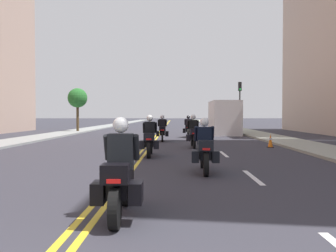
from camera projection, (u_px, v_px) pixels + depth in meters
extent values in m
plane|color=#32313A|center=(164.00, 127.00, 50.21)|extent=(264.00, 264.00, 0.00)
cube|color=gray|center=(102.00, 127.00, 50.35)|extent=(2.55, 144.00, 0.12)
cube|color=#9A9E8E|center=(227.00, 127.00, 50.07)|extent=(2.55, 144.00, 0.12)
cube|color=yellow|center=(163.00, 127.00, 50.22)|extent=(0.12, 132.00, 0.01)
cube|color=yellow|center=(165.00, 127.00, 50.21)|extent=(0.12, 132.00, 0.01)
cube|color=silver|center=(253.00, 177.00, 10.18)|extent=(0.14, 2.40, 0.01)
cube|color=silver|center=(224.00, 154.00, 16.18)|extent=(0.14, 2.40, 0.01)
cube|color=silver|center=(210.00, 143.00, 22.17)|extent=(0.14, 2.40, 0.01)
cube|color=silver|center=(203.00, 137.00, 28.17)|extent=(0.14, 2.40, 0.01)
cube|color=silver|center=(198.00, 133.00, 34.17)|extent=(0.14, 2.40, 0.01)
cube|color=silver|center=(194.00, 131.00, 40.16)|extent=(0.14, 2.40, 0.01)
cube|color=silver|center=(192.00, 129.00, 46.16)|extent=(0.14, 2.40, 0.01)
cube|color=silver|center=(190.00, 127.00, 52.16)|extent=(0.14, 2.40, 0.01)
cube|color=silver|center=(188.00, 126.00, 58.15)|extent=(0.14, 2.40, 0.01)
cylinder|color=black|center=(126.00, 189.00, 7.01)|extent=(0.15, 0.61, 0.61)
cylinder|color=black|center=(115.00, 209.00, 5.51)|extent=(0.15, 0.61, 0.61)
cube|color=silver|center=(126.00, 171.00, 7.00)|extent=(0.15, 0.32, 0.04)
cube|color=black|center=(121.00, 181.00, 6.25)|extent=(0.34, 1.14, 0.40)
cube|color=black|center=(115.00, 174.00, 5.57)|extent=(0.41, 0.37, 0.28)
cube|color=red|center=(114.00, 181.00, 5.39)|extent=(0.20, 0.03, 0.06)
cube|color=black|center=(99.00, 192.00, 5.81)|extent=(0.21, 0.44, 0.32)
cube|color=black|center=(136.00, 192.00, 5.81)|extent=(0.21, 0.44, 0.32)
cube|color=#B2C1CC|center=(124.00, 154.00, 6.72)|extent=(0.36, 0.13, 0.36)
cube|color=black|center=(121.00, 151.00, 6.19)|extent=(0.40, 0.27, 0.57)
cylinder|color=black|center=(107.00, 147.00, 6.34)|extent=(0.10, 0.28, 0.45)
cylinder|color=black|center=(136.00, 147.00, 6.34)|extent=(0.10, 0.28, 0.45)
sphere|color=white|center=(121.00, 125.00, 6.21)|extent=(0.26, 0.26, 0.26)
cylinder|color=black|center=(203.00, 158.00, 11.94)|extent=(0.14, 0.65, 0.65)
cylinder|color=black|center=(206.00, 164.00, 10.31)|extent=(0.14, 0.65, 0.65)
cube|color=silver|center=(203.00, 147.00, 11.93)|extent=(0.15, 0.32, 0.04)
cube|color=black|center=(204.00, 151.00, 11.11)|extent=(0.35, 1.24, 0.40)
cube|color=black|center=(206.00, 146.00, 10.37)|extent=(0.41, 0.37, 0.28)
cube|color=red|center=(206.00, 149.00, 10.19)|extent=(0.20, 0.03, 0.06)
cube|color=black|center=(195.00, 156.00, 10.64)|extent=(0.21, 0.44, 0.32)
cube|color=black|center=(215.00, 156.00, 10.62)|extent=(0.21, 0.44, 0.32)
cube|color=#B2C1CC|center=(203.00, 137.00, 11.62)|extent=(0.36, 0.13, 0.36)
cube|color=black|center=(204.00, 136.00, 11.05)|extent=(0.41, 0.27, 0.51)
cylinder|color=black|center=(196.00, 134.00, 11.21)|extent=(0.11, 0.28, 0.45)
cylinder|color=black|center=(212.00, 134.00, 11.19)|extent=(0.11, 0.28, 0.45)
sphere|color=white|center=(204.00, 122.00, 11.07)|extent=(0.26, 0.26, 0.26)
cylinder|color=black|center=(151.00, 146.00, 16.23)|extent=(0.15, 0.63, 0.63)
cylinder|color=black|center=(149.00, 150.00, 14.60)|extent=(0.15, 0.63, 0.63)
cube|color=silver|center=(151.00, 139.00, 16.22)|extent=(0.15, 0.32, 0.04)
cube|color=black|center=(150.00, 141.00, 15.41)|extent=(0.34, 1.24, 0.40)
cube|color=black|center=(149.00, 137.00, 14.67)|extent=(0.41, 0.37, 0.28)
cube|color=red|center=(149.00, 139.00, 14.48)|extent=(0.20, 0.03, 0.06)
cube|color=black|center=(142.00, 145.00, 14.92)|extent=(0.21, 0.44, 0.32)
cube|color=black|center=(156.00, 145.00, 14.92)|extent=(0.21, 0.44, 0.32)
cube|color=#B2C1CC|center=(150.00, 131.00, 15.92)|extent=(0.36, 0.13, 0.36)
cube|color=black|center=(150.00, 129.00, 15.34)|extent=(0.40, 0.27, 0.59)
cylinder|color=black|center=(144.00, 128.00, 15.49)|extent=(0.11, 0.28, 0.45)
cylinder|color=black|center=(156.00, 128.00, 15.49)|extent=(0.11, 0.28, 0.45)
sphere|color=white|center=(150.00, 118.00, 15.36)|extent=(0.26, 0.26, 0.26)
cylinder|color=black|center=(192.00, 140.00, 20.25)|extent=(0.13, 0.67, 0.67)
cylinder|color=black|center=(194.00, 142.00, 18.74)|extent=(0.13, 0.67, 0.67)
cube|color=silver|center=(192.00, 133.00, 20.24)|extent=(0.15, 0.32, 0.04)
cube|color=black|center=(193.00, 135.00, 19.49)|extent=(0.34, 1.15, 0.40)
cube|color=black|center=(194.00, 132.00, 18.80)|extent=(0.41, 0.37, 0.28)
cube|color=red|center=(194.00, 133.00, 18.61)|extent=(0.20, 0.03, 0.06)
cube|color=black|center=(188.00, 138.00, 19.04)|extent=(0.21, 0.44, 0.32)
cube|color=black|center=(199.00, 138.00, 19.04)|extent=(0.21, 0.44, 0.32)
cube|color=#B2C1CC|center=(193.00, 128.00, 19.96)|extent=(0.36, 0.13, 0.36)
cube|color=black|center=(193.00, 126.00, 19.42)|extent=(0.41, 0.27, 0.59)
cylinder|color=black|center=(188.00, 125.00, 19.57)|extent=(0.11, 0.28, 0.45)
cylinder|color=black|center=(198.00, 125.00, 19.57)|extent=(0.11, 0.28, 0.45)
sphere|color=white|center=(193.00, 117.00, 19.44)|extent=(0.26, 0.26, 0.26)
cylinder|color=black|center=(162.00, 135.00, 24.95)|extent=(0.13, 0.63, 0.63)
cylinder|color=black|center=(162.00, 137.00, 23.31)|extent=(0.13, 0.63, 0.63)
cube|color=silver|center=(162.00, 130.00, 24.94)|extent=(0.15, 0.32, 0.04)
cube|color=black|center=(162.00, 132.00, 24.12)|extent=(0.36, 1.25, 0.40)
cube|color=black|center=(162.00, 129.00, 23.38)|extent=(0.41, 0.37, 0.28)
cube|color=red|center=(162.00, 130.00, 23.19)|extent=(0.20, 0.04, 0.06)
cube|color=black|center=(158.00, 134.00, 23.63)|extent=(0.22, 0.45, 0.32)
cube|color=black|center=(167.00, 134.00, 23.64)|extent=(0.22, 0.45, 0.32)
cube|color=#B2C1CC|center=(162.00, 125.00, 24.63)|extent=(0.36, 0.13, 0.36)
cube|color=black|center=(162.00, 124.00, 24.06)|extent=(0.41, 0.27, 0.60)
cylinder|color=black|center=(158.00, 123.00, 24.20)|extent=(0.11, 0.28, 0.45)
cylinder|color=black|center=(166.00, 123.00, 24.21)|extent=(0.11, 0.28, 0.45)
sphere|color=white|center=(162.00, 117.00, 24.08)|extent=(0.26, 0.26, 0.26)
cylinder|color=black|center=(189.00, 132.00, 29.07)|extent=(0.17, 0.67, 0.66)
cylinder|color=black|center=(188.00, 133.00, 27.48)|extent=(0.17, 0.67, 0.66)
cube|color=silver|center=(189.00, 128.00, 29.06)|extent=(0.16, 0.33, 0.04)
cube|color=black|center=(188.00, 129.00, 28.27)|extent=(0.39, 1.23, 0.40)
cube|color=black|center=(188.00, 126.00, 27.54)|extent=(0.42, 0.38, 0.28)
cube|color=red|center=(188.00, 128.00, 27.36)|extent=(0.20, 0.04, 0.06)
cube|color=black|center=(184.00, 131.00, 27.81)|extent=(0.22, 0.45, 0.32)
cube|color=black|center=(192.00, 131.00, 27.77)|extent=(0.22, 0.45, 0.32)
cube|color=#B2C1CC|center=(188.00, 124.00, 28.77)|extent=(0.37, 0.14, 0.36)
cube|color=black|center=(188.00, 123.00, 28.20)|extent=(0.41, 0.28, 0.54)
cylinder|color=black|center=(185.00, 122.00, 28.37)|extent=(0.12, 0.29, 0.45)
cylinder|color=black|center=(192.00, 122.00, 28.33)|extent=(0.12, 0.29, 0.45)
sphere|color=black|center=(188.00, 117.00, 28.22)|extent=(0.26, 0.26, 0.26)
cube|color=black|center=(270.00, 147.00, 19.42)|extent=(0.31, 0.31, 0.03)
cone|color=orange|center=(270.00, 140.00, 19.41)|extent=(0.25, 0.25, 0.66)
cylinder|color=white|center=(270.00, 139.00, 19.41)|extent=(0.17, 0.17, 0.08)
cylinder|color=black|center=(240.00, 112.00, 34.88)|extent=(0.12, 0.12, 3.89)
cube|color=black|center=(240.00, 86.00, 34.81)|extent=(0.28, 0.28, 0.80)
sphere|color=green|center=(240.00, 89.00, 34.67)|extent=(0.18, 0.18, 0.18)
cylinder|color=#483821|center=(78.00, 118.00, 36.44)|extent=(0.24, 0.24, 2.62)
sphere|color=#266A2A|center=(78.00, 98.00, 36.39)|extent=(1.84, 1.84, 1.84)
cube|color=silver|center=(220.00, 121.00, 34.92)|extent=(2.00, 1.80, 2.20)
cube|color=silver|center=(224.00, 118.00, 31.91)|extent=(2.20, 5.20, 2.80)
cylinder|color=black|center=(220.00, 128.00, 34.54)|extent=(2.00, 0.90, 0.90)
cylinder|color=black|center=(227.00, 130.00, 30.34)|extent=(2.00, 0.90, 0.90)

